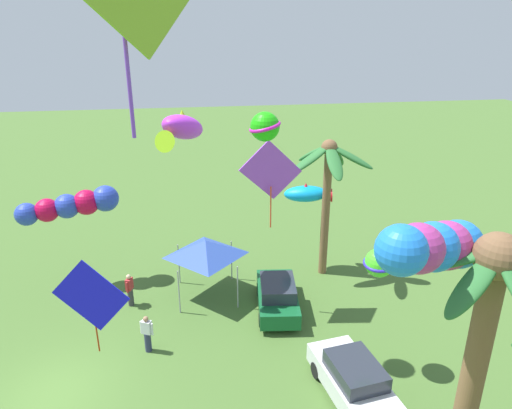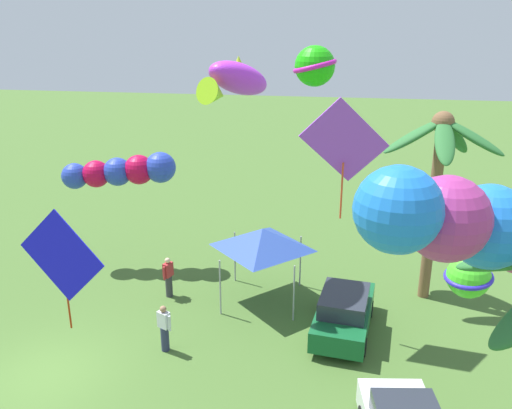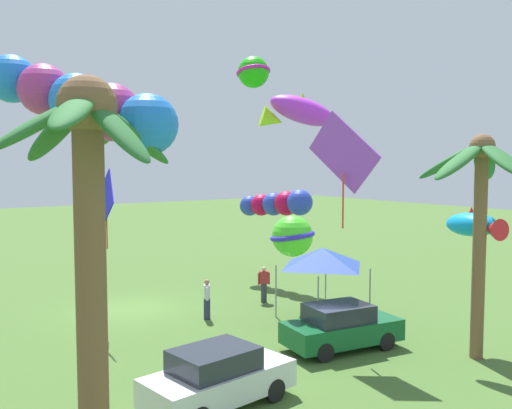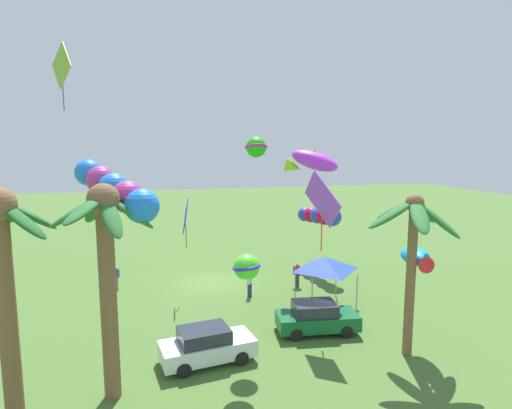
{
  "view_description": "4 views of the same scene",
  "coord_description": "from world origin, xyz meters",
  "px_view_note": "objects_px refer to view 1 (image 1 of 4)",
  "views": [
    {
      "loc": [
        13.62,
        4.96,
        12.03
      ],
      "look_at": [
        -1.85,
        7.38,
        5.95
      ],
      "focal_mm": 32.56,
      "sensor_mm": 36.0,
      "label": 1
    },
    {
      "loc": [
        12.08,
        8.31,
        10.06
      ],
      "look_at": [
        -1.57,
        6.06,
        5.19
      ],
      "focal_mm": 37.62,
      "sensor_mm": 36.0,
      "label": 2
    },
    {
      "loc": [
        8.51,
        22.12,
        6.14
      ],
      "look_at": [
        -2.35,
        5.82,
        4.69
      ],
      "focal_mm": 39.15,
      "sensor_mm": 36.0,
      "label": 3
    },
    {
      "loc": [
        3.87,
        26.73,
        9.04
      ],
      "look_at": [
        -1.56,
        5.73,
        5.97
      ],
      "focal_mm": 29.55,
      "sensor_mm": 36.0,
      "label": 4
    }
  ],
  "objects_px": {
    "kite_fish_5": "(308,194)",
    "kite_ball_6": "(379,263)",
    "parked_car_0": "(353,379)",
    "kite_diamond_4": "(271,172)",
    "kite_tube_2": "(437,246)",
    "parked_car_2": "(277,295)",
    "spectator_2": "(130,290)",
    "kite_diamond_7": "(91,297)",
    "palm_tree_0": "(328,174)",
    "festival_tent": "(206,248)",
    "kite_tube_3": "(72,205)",
    "spectator_0": "(147,333)",
    "kite_ball_8": "(265,127)",
    "kite_fish_1": "(181,129)",
    "palm_tree_1": "(485,321)"
  },
  "relations": [
    {
      "from": "kite_fish_1",
      "to": "kite_tube_2",
      "type": "distance_m",
      "value": 11.45
    },
    {
      "from": "spectator_0",
      "to": "kite_ball_6",
      "type": "relative_size",
      "value": 1.01
    },
    {
      "from": "parked_car_0",
      "to": "festival_tent",
      "type": "xyz_separation_m",
      "value": [
        -7.31,
        -4.54,
        1.72
      ]
    },
    {
      "from": "parked_car_0",
      "to": "kite_tube_2",
      "type": "distance_m",
      "value": 7.38
    },
    {
      "from": "parked_car_0",
      "to": "kite_diamond_7",
      "type": "relative_size",
      "value": 1.39
    },
    {
      "from": "parked_car_0",
      "to": "kite_ball_8",
      "type": "height_order",
      "value": "kite_ball_8"
    },
    {
      "from": "spectator_2",
      "to": "spectator_0",
      "type": "bearing_deg",
      "value": 16.02
    },
    {
      "from": "spectator_2",
      "to": "kite_tube_3",
      "type": "relative_size",
      "value": 0.34
    },
    {
      "from": "festival_tent",
      "to": "kite_tube_2",
      "type": "xyz_separation_m",
      "value": [
        10.57,
        4.81,
        4.9
      ]
    },
    {
      "from": "kite_tube_2",
      "to": "parked_car_2",
      "type": "bearing_deg",
      "value": -168.58
    },
    {
      "from": "kite_fish_5",
      "to": "kite_diamond_7",
      "type": "distance_m",
      "value": 12.87
    },
    {
      "from": "parked_car_0",
      "to": "parked_car_2",
      "type": "bearing_deg",
      "value": -164.75
    },
    {
      "from": "kite_diamond_4",
      "to": "palm_tree_0",
      "type": "bearing_deg",
      "value": 129.28
    },
    {
      "from": "kite_tube_3",
      "to": "kite_diamond_7",
      "type": "distance_m",
      "value": 9.94
    },
    {
      "from": "spectator_0",
      "to": "kite_diamond_4",
      "type": "bearing_deg",
      "value": 113.38
    },
    {
      "from": "parked_car_2",
      "to": "kite_diamond_7",
      "type": "relative_size",
      "value": 1.38
    },
    {
      "from": "kite_ball_6",
      "to": "palm_tree_0",
      "type": "bearing_deg",
      "value": 177.66
    },
    {
      "from": "festival_tent",
      "to": "parked_car_2",
      "type": "bearing_deg",
      "value": 59.87
    },
    {
      "from": "palm_tree_1",
      "to": "kite_ball_6",
      "type": "distance_m",
      "value": 5.22
    },
    {
      "from": "parked_car_2",
      "to": "spectator_2",
      "type": "relative_size",
      "value": 2.56
    },
    {
      "from": "spectator_2",
      "to": "kite_diamond_7",
      "type": "height_order",
      "value": "kite_diamond_7"
    },
    {
      "from": "kite_tube_3",
      "to": "kite_fish_5",
      "type": "height_order",
      "value": "kite_tube_3"
    },
    {
      "from": "kite_ball_8",
      "to": "parked_car_2",
      "type": "bearing_deg",
      "value": 158.14
    },
    {
      "from": "palm_tree_0",
      "to": "kite_fish_1",
      "type": "height_order",
      "value": "kite_fish_1"
    },
    {
      "from": "kite_fish_5",
      "to": "kite_ball_6",
      "type": "height_order",
      "value": "kite_ball_6"
    },
    {
      "from": "spectator_2",
      "to": "festival_tent",
      "type": "distance_m",
      "value": 3.9
    },
    {
      "from": "kite_ball_6",
      "to": "parked_car_0",
      "type": "bearing_deg",
      "value": -39.43
    },
    {
      "from": "spectator_2",
      "to": "kite_diamond_7",
      "type": "xyz_separation_m",
      "value": [
        7.01,
        -0.01,
        4.04
      ]
    },
    {
      "from": "festival_tent",
      "to": "kite_ball_8",
      "type": "distance_m",
      "value": 8.11
    },
    {
      "from": "palm_tree_0",
      "to": "spectator_0",
      "type": "xyz_separation_m",
      "value": [
        4.97,
        -8.56,
        -4.55
      ]
    },
    {
      "from": "kite_ball_6",
      "to": "kite_fish_1",
      "type": "bearing_deg",
      "value": -128.83
    },
    {
      "from": "parked_car_0",
      "to": "parked_car_2",
      "type": "xyz_separation_m",
      "value": [
        -5.56,
        -1.51,
        0.0
      ]
    },
    {
      "from": "parked_car_0",
      "to": "kite_diamond_7",
      "type": "bearing_deg",
      "value": -89.58
    },
    {
      "from": "palm_tree_0",
      "to": "kite_diamond_7",
      "type": "relative_size",
      "value": 2.37
    },
    {
      "from": "spectator_2",
      "to": "kite_tube_2",
      "type": "relative_size",
      "value": 0.43
    },
    {
      "from": "palm_tree_0",
      "to": "spectator_2",
      "type": "distance_m",
      "value": 10.68
    },
    {
      "from": "festival_tent",
      "to": "kite_tube_2",
      "type": "relative_size",
      "value": 0.77
    },
    {
      "from": "kite_diamond_4",
      "to": "parked_car_2",
      "type": "bearing_deg",
      "value": 45.56
    },
    {
      "from": "kite_tube_3",
      "to": "kite_ball_8",
      "type": "bearing_deg",
      "value": 50.13
    },
    {
      "from": "spectator_2",
      "to": "kite_tube_2",
      "type": "bearing_deg",
      "value": 39.18
    },
    {
      "from": "parked_car_0",
      "to": "kite_diamond_4",
      "type": "xyz_separation_m",
      "value": [
        -5.85,
        -1.81,
        5.68
      ]
    },
    {
      "from": "kite_diamond_7",
      "to": "palm_tree_0",
      "type": "bearing_deg",
      "value": 132.0
    },
    {
      "from": "kite_tube_3",
      "to": "kite_diamond_4",
      "type": "distance_m",
      "value": 9.84
    },
    {
      "from": "parked_car_0",
      "to": "spectator_0",
      "type": "bearing_deg",
      "value": -116.71
    },
    {
      "from": "kite_fish_1",
      "to": "kite_diamond_7",
      "type": "xyz_separation_m",
      "value": [
        6.75,
        -2.73,
        -3.29
      ]
    },
    {
      "from": "palm_tree_1",
      "to": "festival_tent",
      "type": "distance_m",
      "value": 12.9
    },
    {
      "from": "parked_car_2",
      "to": "kite_fish_1",
      "type": "height_order",
      "value": "kite_fish_1"
    },
    {
      "from": "parked_car_0",
      "to": "spectator_2",
      "type": "height_order",
      "value": "spectator_2"
    },
    {
      "from": "spectator_2",
      "to": "kite_tube_2",
      "type": "distance_m",
      "value": 14.72
    },
    {
      "from": "palm_tree_0",
      "to": "parked_car_2",
      "type": "distance_m",
      "value": 6.26
    }
  ]
}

